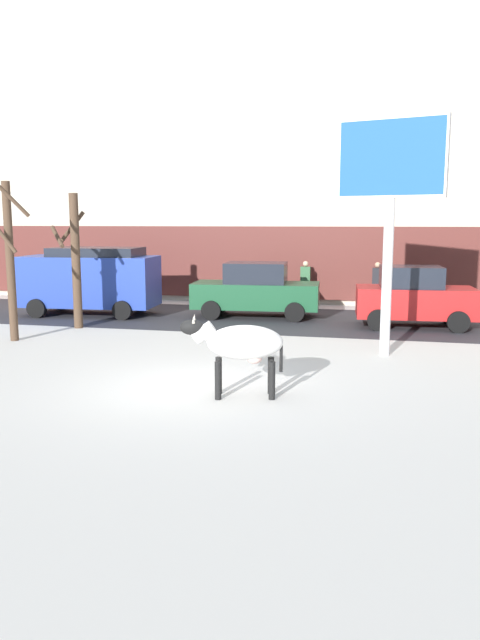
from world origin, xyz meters
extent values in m
plane|color=silver|center=(0.00, 0.00, 0.00)|extent=(120.00, 120.00, 0.00)
cube|color=#333338|center=(0.00, 8.69, 0.00)|extent=(60.00, 5.60, 0.01)
cube|color=#BCB29E|center=(0.00, 15.73, 6.50)|extent=(44.00, 6.00, 13.00)
cube|color=#5B2823|center=(0.00, 12.68, 1.60)|extent=(43.12, 0.10, 2.80)
ellipsoid|color=silver|center=(1.11, -0.27, 1.02)|extent=(1.50, 0.90, 0.64)
ellipsoid|color=black|center=(1.17, -0.09, 1.07)|extent=(0.61, 0.40, 0.40)
cylinder|color=black|center=(0.67, -0.58, 0.35)|extent=(0.12, 0.12, 0.70)
cylinder|color=black|center=(0.59, -0.20, 0.35)|extent=(0.12, 0.12, 0.70)
cylinder|color=black|center=(1.63, -0.35, 0.35)|extent=(0.12, 0.12, 0.70)
cylinder|color=black|center=(1.54, 0.03, 0.35)|extent=(0.12, 0.12, 0.70)
cylinder|color=silver|center=(0.38, -0.44, 1.20)|extent=(0.52, 0.36, 0.44)
ellipsoid|color=black|center=(0.16, -0.49, 1.30)|extent=(0.48, 0.33, 0.28)
cone|color=beige|center=(0.23, -0.59, 1.46)|extent=(0.08, 0.12, 0.15)
cone|color=beige|center=(0.18, -0.38, 1.46)|extent=(0.08, 0.12, 0.15)
cylinder|color=black|center=(1.76, -0.12, 0.77)|extent=(0.06, 0.06, 0.60)
ellipsoid|color=beige|center=(1.28, -0.24, 0.72)|extent=(0.33, 0.30, 0.20)
cylinder|color=silver|center=(3.63, 3.92, 1.90)|extent=(0.24, 0.24, 3.80)
cube|color=silver|center=(3.63, 3.92, 4.65)|extent=(2.49, 0.81, 1.82)
cube|color=#1E51B2|center=(3.63, 3.89, 4.65)|extent=(2.37, 0.74, 1.70)
cube|color=#233D9E|center=(-6.30, 8.34, 1.17)|extent=(4.73, 2.23, 1.70)
cube|color=#1E232D|center=(-6.00, 8.36, 2.17)|extent=(3.11, 1.89, 0.30)
cylinder|color=black|center=(-4.87, 9.39, 0.32)|extent=(0.65, 0.27, 0.64)
cylinder|color=black|center=(-4.74, 7.50, 0.32)|extent=(0.65, 0.27, 0.64)
cylinder|color=black|center=(-7.86, 9.17, 0.32)|extent=(0.65, 0.27, 0.64)
cylinder|color=black|center=(-7.72, 7.28, 0.32)|extent=(0.65, 0.27, 0.64)
cube|color=#194C2D|center=(-0.60, 9.13, 0.74)|extent=(4.32, 2.06, 0.84)
cube|color=#1E232D|center=(-0.60, 9.13, 1.50)|extent=(2.11, 1.69, 0.68)
cylinder|color=black|center=(0.69, 10.11, 0.32)|extent=(0.65, 0.27, 0.64)
cylinder|color=black|center=(0.82, 8.35, 0.32)|extent=(0.65, 0.27, 0.64)
cylinder|color=black|center=(-2.03, 9.91, 0.32)|extent=(0.65, 0.27, 0.64)
cylinder|color=black|center=(-1.90, 8.15, 0.32)|extent=(0.65, 0.27, 0.64)
cube|color=red|center=(4.52, 8.26, 0.77)|extent=(3.61, 1.95, 0.90)
cube|color=#1E232D|center=(4.37, 8.24, 1.54)|extent=(1.90, 1.62, 0.64)
cylinder|color=black|center=(5.59, 9.19, 0.32)|extent=(0.65, 0.27, 0.64)
cylinder|color=black|center=(5.72, 7.49, 0.32)|extent=(0.65, 0.27, 0.64)
cylinder|color=black|center=(3.33, 9.02, 0.32)|extent=(0.65, 0.27, 0.64)
cylinder|color=black|center=(3.45, 7.32, 0.32)|extent=(0.65, 0.27, 0.64)
cylinder|color=#282833|center=(0.72, 11.92, 0.44)|extent=(0.24, 0.24, 0.88)
cube|color=#386B42|center=(0.72, 11.92, 1.20)|extent=(0.36, 0.22, 0.64)
sphere|color=beige|center=(0.72, 11.92, 1.63)|extent=(0.20, 0.20, 0.20)
cylinder|color=#282833|center=(3.35, 11.92, 0.44)|extent=(0.24, 0.24, 0.88)
cube|color=#232328|center=(3.35, 11.92, 1.20)|extent=(0.36, 0.22, 0.64)
sphere|color=tan|center=(3.35, 11.92, 1.63)|extent=(0.20, 0.20, 0.20)
cylinder|color=#4C3828|center=(-6.17, 3.58, 2.12)|extent=(0.22, 0.22, 4.24)
cylinder|color=#4C3828|center=(-5.85, 3.28, 3.80)|extent=(0.72, 0.76, 0.99)
cylinder|color=#4C3828|center=(-6.11, 3.31, 2.78)|extent=(0.64, 0.22, 0.82)
cylinder|color=#4C3828|center=(-5.43, 5.81, 2.01)|extent=(0.26, 0.26, 4.02)
cylinder|color=#4C3828|center=(-5.66, 6.09, 3.02)|extent=(0.70, 0.61, 0.98)
cylinder|color=#4C3828|center=(-5.81, 5.45, 2.76)|extent=(0.84, 0.88, 0.64)
camera|label=1|loc=(3.50, -11.05, 3.22)|focal=34.54mm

